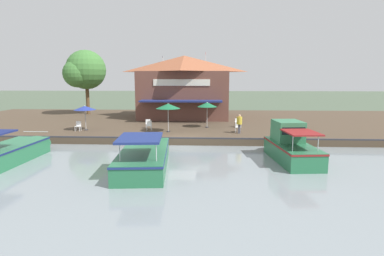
{
  "coord_description": "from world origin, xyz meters",
  "views": [
    {
      "loc": [
        22.78,
        2.06,
        5.2
      ],
      "look_at": [
        -1.0,
        0.87,
        1.3
      ],
      "focal_mm": 28.0,
      "sensor_mm": 36.0,
      "label": 1
    }
  ],
  "objects_px": {
    "cafe_chair_mid_patio": "(238,122)",
    "cafe_chair_beside_entrance": "(238,127)",
    "patio_umbrella_mid_patio_right": "(85,108)",
    "cafe_chair_far_corner_seat": "(78,126)",
    "patio_umbrella_mid_patio_left": "(207,105)",
    "motorboat_outer_channel": "(288,146)",
    "motorboat_mid_row": "(146,154)",
    "patio_umbrella_near_quay_edge": "(168,106)",
    "person_mid_patio": "(239,122)",
    "tree_upstream_bank": "(84,71)",
    "waterfront_restaurant": "(184,86)",
    "cafe_chair_under_first_umbrella": "(149,125)",
    "motorboat_far_downstream": "(13,151)",
    "cafe_chair_back_row_seat": "(148,123)"
  },
  "relations": [
    {
      "from": "cafe_chair_mid_patio",
      "to": "cafe_chair_far_corner_seat",
      "type": "bearing_deg",
      "value": -79.21
    },
    {
      "from": "motorboat_mid_row",
      "to": "cafe_chair_far_corner_seat",
      "type": "bearing_deg",
      "value": -136.99
    },
    {
      "from": "waterfront_restaurant",
      "to": "motorboat_far_downstream",
      "type": "height_order",
      "value": "waterfront_restaurant"
    },
    {
      "from": "motorboat_outer_channel",
      "to": "tree_upstream_bank",
      "type": "height_order",
      "value": "tree_upstream_bank"
    },
    {
      "from": "motorboat_far_downstream",
      "to": "tree_upstream_bank",
      "type": "distance_m",
      "value": 21.69
    },
    {
      "from": "cafe_chair_far_corner_seat",
      "to": "motorboat_far_downstream",
      "type": "relative_size",
      "value": 0.12
    },
    {
      "from": "patio_umbrella_mid_patio_right",
      "to": "person_mid_patio",
      "type": "height_order",
      "value": "patio_umbrella_mid_patio_right"
    },
    {
      "from": "motorboat_outer_channel",
      "to": "tree_upstream_bank",
      "type": "distance_m",
      "value": 29.29
    },
    {
      "from": "motorboat_far_downstream",
      "to": "motorboat_outer_channel",
      "type": "bearing_deg",
      "value": 94.0
    },
    {
      "from": "cafe_chair_back_row_seat",
      "to": "motorboat_far_downstream",
      "type": "distance_m",
      "value": 11.8
    },
    {
      "from": "waterfront_restaurant",
      "to": "cafe_chair_far_corner_seat",
      "type": "distance_m",
      "value": 14.06
    },
    {
      "from": "motorboat_outer_channel",
      "to": "person_mid_patio",
      "type": "bearing_deg",
      "value": -157.71
    },
    {
      "from": "motorboat_outer_channel",
      "to": "patio_umbrella_near_quay_edge",
      "type": "bearing_deg",
      "value": -127.31
    },
    {
      "from": "patio_umbrella_mid_patio_left",
      "to": "patio_umbrella_mid_patio_right",
      "type": "bearing_deg",
      "value": -79.26
    },
    {
      "from": "patio_umbrella_near_quay_edge",
      "to": "motorboat_mid_row",
      "type": "xyz_separation_m",
      "value": [
        8.28,
        -0.32,
        -2.19
      ]
    },
    {
      "from": "patio_umbrella_mid_patio_right",
      "to": "cafe_chair_far_corner_seat",
      "type": "height_order",
      "value": "patio_umbrella_mid_patio_right"
    },
    {
      "from": "motorboat_far_downstream",
      "to": "waterfront_restaurant",
      "type": "bearing_deg",
      "value": 152.56
    },
    {
      "from": "cafe_chair_back_row_seat",
      "to": "motorboat_mid_row",
      "type": "xyz_separation_m",
      "value": [
        10.05,
        1.83,
        -0.39
      ]
    },
    {
      "from": "cafe_chair_far_corner_seat",
      "to": "cafe_chair_beside_entrance",
      "type": "xyz_separation_m",
      "value": [
        -0.1,
        14.28,
        0.0
      ]
    },
    {
      "from": "waterfront_restaurant",
      "to": "motorboat_outer_channel",
      "type": "distance_m",
      "value": 19.33
    },
    {
      "from": "patio_umbrella_mid_patio_left",
      "to": "cafe_chair_beside_entrance",
      "type": "xyz_separation_m",
      "value": [
        2.38,
        2.72,
        -1.72
      ]
    },
    {
      "from": "person_mid_patio",
      "to": "motorboat_outer_channel",
      "type": "bearing_deg",
      "value": 22.29
    },
    {
      "from": "motorboat_mid_row",
      "to": "motorboat_outer_channel",
      "type": "bearing_deg",
      "value": 100.43
    },
    {
      "from": "patio_umbrella_mid_patio_left",
      "to": "cafe_chair_mid_patio",
      "type": "height_order",
      "value": "patio_umbrella_mid_patio_left"
    },
    {
      "from": "waterfront_restaurant",
      "to": "tree_upstream_bank",
      "type": "xyz_separation_m",
      "value": [
        -2.18,
        -13.22,
        1.91
      ]
    },
    {
      "from": "cafe_chair_beside_entrance",
      "to": "motorboat_far_downstream",
      "type": "relative_size",
      "value": 0.12
    },
    {
      "from": "cafe_chair_beside_entrance",
      "to": "motorboat_mid_row",
      "type": "bearing_deg",
      "value": -37.12
    },
    {
      "from": "person_mid_patio",
      "to": "motorboat_far_downstream",
      "type": "height_order",
      "value": "person_mid_patio"
    },
    {
      "from": "motorboat_far_downstream",
      "to": "person_mid_patio",
      "type": "bearing_deg",
      "value": 116.11
    },
    {
      "from": "waterfront_restaurant",
      "to": "cafe_chair_under_first_umbrella",
      "type": "bearing_deg",
      "value": -14.23
    },
    {
      "from": "patio_umbrella_near_quay_edge",
      "to": "person_mid_patio",
      "type": "height_order",
      "value": "patio_umbrella_near_quay_edge"
    },
    {
      "from": "patio_umbrella_mid_patio_right",
      "to": "cafe_chair_mid_patio",
      "type": "relative_size",
      "value": 2.65
    },
    {
      "from": "motorboat_outer_channel",
      "to": "tree_upstream_bank",
      "type": "bearing_deg",
      "value": -132.38
    },
    {
      "from": "patio_umbrella_near_quay_edge",
      "to": "cafe_chair_far_corner_seat",
      "type": "xyz_separation_m",
      "value": [
        -0.13,
        -8.17,
        -1.8
      ]
    },
    {
      "from": "patio_umbrella_mid_patio_left",
      "to": "motorboat_outer_channel",
      "type": "relative_size",
      "value": 0.39
    },
    {
      "from": "cafe_chair_back_row_seat",
      "to": "tree_upstream_bank",
      "type": "xyz_separation_m",
      "value": [
        -11.02,
        -10.44,
        5.18
      ]
    },
    {
      "from": "patio_umbrella_mid_patio_right",
      "to": "tree_upstream_bank",
      "type": "xyz_separation_m",
      "value": [
        -12.27,
        -4.97,
        3.63
      ]
    },
    {
      "from": "cafe_chair_under_first_umbrella",
      "to": "cafe_chair_far_corner_seat",
      "type": "bearing_deg",
      "value": -83.94
    },
    {
      "from": "patio_umbrella_mid_patio_left",
      "to": "motorboat_far_downstream",
      "type": "xyz_separation_m",
      "value": [
        10.47,
        -12.36,
        -2.11
      ]
    },
    {
      "from": "waterfront_restaurant",
      "to": "patio_umbrella_near_quay_edge",
      "type": "distance_m",
      "value": 10.73
    },
    {
      "from": "motorboat_mid_row",
      "to": "person_mid_patio",
      "type": "bearing_deg",
      "value": 140.41
    },
    {
      "from": "motorboat_mid_row",
      "to": "patio_umbrella_mid_patio_right",
      "type": "bearing_deg",
      "value": -140.32
    },
    {
      "from": "cafe_chair_mid_patio",
      "to": "cafe_chair_beside_entrance",
      "type": "bearing_deg",
      "value": -5.31
    },
    {
      "from": "cafe_chair_mid_patio",
      "to": "motorboat_outer_channel",
      "type": "bearing_deg",
      "value": 13.7
    },
    {
      "from": "cafe_chair_back_row_seat",
      "to": "tree_upstream_bank",
      "type": "bearing_deg",
      "value": -136.53
    },
    {
      "from": "motorboat_outer_channel",
      "to": "motorboat_far_downstream",
      "type": "distance_m",
      "value": 17.69
    },
    {
      "from": "motorboat_far_downstream",
      "to": "tree_upstream_bank",
      "type": "bearing_deg",
      "value": -170.03
    },
    {
      "from": "cafe_chair_beside_entrance",
      "to": "motorboat_mid_row",
      "type": "relative_size",
      "value": 0.1
    },
    {
      "from": "patio_umbrella_mid_patio_right",
      "to": "tree_upstream_bank",
      "type": "bearing_deg",
      "value": -157.96
    },
    {
      "from": "cafe_chair_mid_patio",
      "to": "cafe_chair_beside_entrance",
      "type": "xyz_separation_m",
      "value": [
        2.67,
        -0.25,
        0.0
      ]
    }
  ]
}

